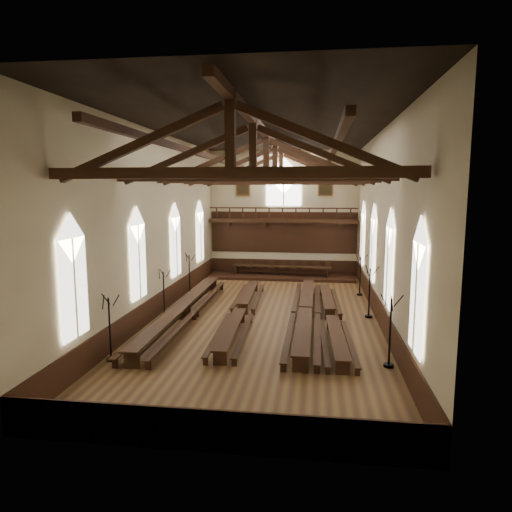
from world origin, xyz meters
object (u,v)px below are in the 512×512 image
Objects in this scene: candelabrum_left_far at (190,282)px; candelabrum_right_near at (389,345)px; dais at (281,276)px; candelabrum_left_near at (110,341)px; candelabrum_left_mid at (164,302)px; refectory_row_a at (183,307)px; candelabrum_right_mid at (369,302)px; refectory_row_d at (331,315)px; refectory_row_c at (306,311)px; refectory_row_b at (241,309)px; candelabrum_right_far at (360,283)px; high_table at (281,267)px.

candelabrum_right_near is at bearing -44.64° from candelabrum_left_far.
candelabrum_left_near is at bearing -106.67° from dais.
candelabrum_left_mid is (-5.54, -11.88, 0.70)m from dais.
candelabrum_left_far is (0.00, 11.75, 0.01)m from candelabrum_left_near.
candelabrum_left_near is (-5.54, -18.49, 0.74)m from dais.
candelabrum_right_near is (11.10, -5.83, 0.08)m from candelabrum_left_mid.
candelabrum_right_mid reaches higher than refectory_row_a.
refectory_row_d is at bearing -74.13° from dais.
refectory_row_c is (6.57, 0.31, -0.03)m from refectory_row_a.
refectory_row_c is 5.54× the size of candelabrum_left_mid.
candelabrum_left_mid is 11.17m from candelabrum_right_mid.
refectory_row_b is 4.97× the size of candelabrum_left_far.
refectory_row_b is at bearing 5.52° from refectory_row_a.
candelabrum_right_far is (5.56, -5.38, 0.73)m from dais.
dais is 1.45× the size of high_table.
refectory_row_b is (3.11, 0.30, -0.08)m from refectory_row_a.
candelabrum_left_mid is at bearing -179.38° from refectory_row_c.
refectory_row_b is at bearing -96.23° from high_table.
refectory_row_c is 7.27m from candelabrum_right_far.
refectory_row_a is 1.07× the size of refectory_row_b.
refectory_row_a is 6.58m from refectory_row_c.
candelabrum_right_mid is (11.10, 7.82, 0.04)m from candelabrum_left_near.
dais is (-2.17, 11.80, -0.46)m from refectory_row_c.
candelabrum_right_mid is (3.39, 1.13, 0.32)m from refectory_row_c.
refectory_row_b is at bearing 0.94° from candelabrum_left_mid.
high_table is 7.73m from candelabrum_right_far.
dais is (1.29, 11.81, -0.41)m from refectory_row_b.
candelabrum_left_near is at bearing -130.24° from candelabrum_right_far.
dais is at bearing 50.61° from candelabrum_left_far.
high_table reaches higher than refectory_row_b.
refectory_row_d is 12.74m from high_table.
candelabrum_left_near is 13.58m from candelabrum_right_mid.
refectory_row_c is 5.33× the size of candelabrum_right_far.
dais is (4.40, 12.11, -0.49)m from refectory_row_a.
candelabrum_right_near reaches higher than dais.
candelabrum_right_far reaches higher than refectory_row_a.
high_table is at bearing 65.00° from candelabrum_left_mid.
refectory_row_d is 10.98m from candelabrum_left_near.
refectory_row_a is at bearing -171.77° from candelabrum_right_mid.
refectory_row_c is 1.28× the size of dais.
refectory_row_a is 5.33× the size of candelabrum_left_far.
refectory_row_c is 6.83m from candelabrum_right_near.
refectory_row_a is 12.03m from candelabrum_right_far.
candelabrum_left_near is at bearing -175.96° from candelabrum_right_near.
candelabrum_right_mid is at bearing 37.35° from refectory_row_d.
high_table is (4.40, 12.11, 0.24)m from refectory_row_a.
dais is at bearing 0.00° from high_table.
refectory_row_b is 1.22× the size of dais.
refectory_row_c is 7.71m from candelabrum_left_mid.
candelabrum_right_near is 1.06× the size of candelabrum_right_far.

